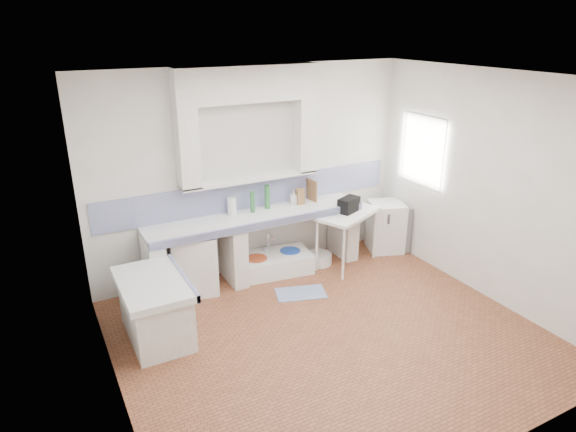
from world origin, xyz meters
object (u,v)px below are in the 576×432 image
side_table (347,239)px  fridge (386,226)px  stove (193,263)px  sink (275,264)px

side_table → fridge: 0.83m
side_table → stove: bearing=148.3°
sink → fridge: 1.86m
stove → sink: stove is taller
fridge → stove: bearing=-162.7°
stove → side_table: (2.18, -0.29, 0.00)m
sink → side_table: bearing=-6.9°
fridge → side_table: bearing=-149.9°
stove → side_table: 2.20m
sink → side_table: size_ratio=1.05×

